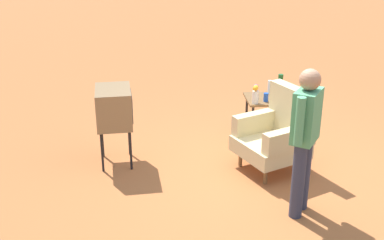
# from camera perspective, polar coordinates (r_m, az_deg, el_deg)

# --- Properties ---
(ground_plane) EXTENTS (60.00, 60.00, 0.00)m
(ground_plane) POSITION_cam_1_polar(r_m,az_deg,el_deg) (6.35, 8.76, -6.62)
(ground_plane) COLOR #AD6033
(armchair) EXTENTS (1.02, 1.03, 1.06)m
(armchair) POSITION_cam_1_polar(r_m,az_deg,el_deg) (6.41, 9.73, -1.42)
(armchair) COLOR brown
(armchair) RESTS_ON ground
(side_table) EXTENTS (0.56, 0.56, 0.63)m
(side_table) POSITION_cam_1_polar(r_m,az_deg,el_deg) (7.24, 8.37, 1.81)
(side_table) COLOR black
(side_table) RESTS_ON ground
(tv_on_stand) EXTENTS (0.63, 0.49, 1.03)m
(tv_on_stand) POSITION_cam_1_polar(r_m,az_deg,el_deg) (6.42, -8.88, 1.43)
(tv_on_stand) COLOR black
(tv_on_stand) RESTS_ON ground
(person_standing) EXTENTS (0.49, 0.38, 1.64)m
(person_standing) POSITION_cam_1_polar(r_m,az_deg,el_deg) (5.32, 12.75, -1.58)
(person_standing) COLOR #2D3347
(person_standing) RESTS_ON ground
(bottle_wine_green) EXTENTS (0.07, 0.07, 0.32)m
(bottle_wine_green) POSITION_cam_1_polar(r_m,az_deg,el_deg) (7.28, 10.02, 3.94)
(bottle_wine_green) COLOR #1E5623
(bottle_wine_green) RESTS_ON side_table
(bottle_short_clear) EXTENTS (0.06, 0.06, 0.20)m
(bottle_short_clear) POSITION_cam_1_polar(r_m,az_deg,el_deg) (7.36, 8.87, 3.72)
(bottle_short_clear) COLOR silver
(bottle_short_clear) RESTS_ON side_table
(soda_can_blue) EXTENTS (0.07, 0.07, 0.12)m
(soda_can_blue) POSITION_cam_1_polar(r_m,az_deg,el_deg) (7.05, 8.42, 2.58)
(soda_can_blue) COLOR blue
(soda_can_blue) RESTS_ON side_table
(flower_vase) EXTENTS (0.15, 0.10, 0.27)m
(flower_vase) POSITION_cam_1_polar(r_m,az_deg,el_deg) (6.93, 7.25, 3.05)
(flower_vase) COLOR silver
(flower_vase) RESTS_ON side_table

